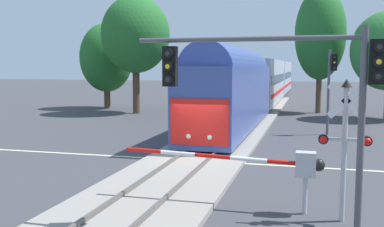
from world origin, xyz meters
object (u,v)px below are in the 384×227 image
object	(u,v)px
traffic_signal_far_side	(331,78)
elm_centre_background	(320,34)
oak_behind_train	(135,35)
pine_left_background	(106,58)
crossing_gate_near	(281,164)
traffic_signal_near_right	(289,80)
commuter_train	(264,80)
crossing_signal_mast	(345,136)

from	to	relation	value
traffic_signal_far_side	elm_centre_background	size ratio (longest dim) A/B	0.47
traffic_signal_far_side	oak_behind_train	world-z (taller)	oak_behind_train
elm_centre_background	pine_left_background	world-z (taller)	elm_centre_background
crossing_gate_near	traffic_signal_near_right	xyz separation A→B (m)	(0.27, -2.12, 2.47)
traffic_signal_near_right	elm_centre_background	world-z (taller)	elm_centre_background
traffic_signal_far_side	pine_left_background	bearing A→B (deg)	149.48
commuter_train	traffic_signal_far_side	size ratio (longest dim) A/B	11.68
crossing_signal_mast	elm_centre_background	world-z (taller)	elm_centre_background
traffic_signal_far_side	traffic_signal_near_right	world-z (taller)	traffic_signal_far_side
commuter_train	oak_behind_train	size ratio (longest dim) A/B	5.86
pine_left_background	crossing_signal_mast	bearing A→B (deg)	-53.77
traffic_signal_far_side	elm_centre_background	xyz separation A→B (m)	(-0.49, 13.31, 3.57)
crossing_signal_mast	pine_left_background	xyz separation A→B (m)	(-20.78, 28.36, 2.72)
commuter_train	traffic_signal_far_side	world-z (taller)	commuter_train
crossing_signal_mast	traffic_signal_near_right	xyz separation A→B (m)	(-1.41, -1.73, 1.51)
crossing_gate_near	oak_behind_train	distance (m)	28.73
traffic_signal_far_side	commuter_train	bearing A→B (deg)	107.14
commuter_train	crossing_signal_mast	distance (m)	36.11
traffic_signal_near_right	crossing_signal_mast	bearing A→B (deg)	50.78
elm_centre_background	traffic_signal_near_right	bearing A→B (deg)	-92.25
elm_centre_background	pine_left_background	distance (m)	20.70
pine_left_background	oak_behind_train	bearing A→B (deg)	-38.55
traffic_signal_far_side	crossing_signal_mast	bearing A→B (deg)	-91.06
crossing_signal_mast	traffic_signal_far_side	bearing A→B (deg)	88.94
crossing_gate_near	elm_centre_background	distance (m)	29.44
crossing_signal_mast	oak_behind_train	distance (m)	29.76
crossing_gate_near	oak_behind_train	world-z (taller)	oak_behind_train
traffic_signal_far_side	elm_centre_background	distance (m)	13.78
commuter_train	elm_centre_background	distance (m)	9.55
commuter_train	traffic_signal_near_right	xyz separation A→B (m)	(4.37, -37.37, 1.14)
oak_behind_train	elm_centre_background	xyz separation A→B (m)	(15.88, 4.63, 0.07)
crossing_gate_near	traffic_signal_far_side	size ratio (longest dim) A/B	1.14
elm_centre_background	crossing_gate_near	bearing A→B (deg)	-92.94
crossing_signal_mast	traffic_signal_near_right	size ratio (longest dim) A/B	0.67
elm_centre_background	oak_behind_train	bearing A→B (deg)	-163.75
crossing_signal_mast	pine_left_background	world-z (taller)	pine_left_background
commuter_train	elm_centre_background	xyz separation A→B (m)	(5.59, -6.40, 4.35)
traffic_signal_near_right	oak_behind_train	xyz separation A→B (m)	(-14.67, 26.34, 3.14)
crossing_gate_near	elm_centre_background	size ratio (longest dim) A/B	0.53
traffic_signal_far_side	traffic_signal_near_right	xyz separation A→B (m)	(-1.70, -17.66, 0.35)
traffic_signal_near_right	pine_left_background	world-z (taller)	pine_left_background
crossing_gate_near	traffic_signal_near_right	distance (m)	3.26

